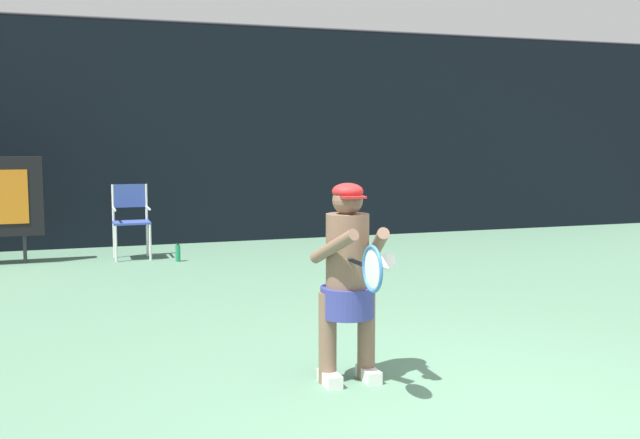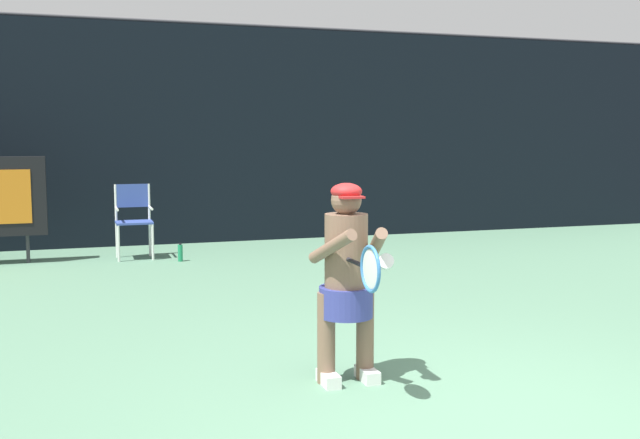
{
  "view_description": "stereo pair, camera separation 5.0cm",
  "coord_description": "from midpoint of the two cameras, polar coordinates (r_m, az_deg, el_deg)",
  "views": [
    {
      "loc": [
        -2.4,
        -4.03,
        1.76
      ],
      "look_at": [
        -0.3,
        2.13,
        1.05
      ],
      "focal_mm": 42.15,
      "sensor_mm": 36.0,
      "label": 1
    },
    {
      "loc": [
        -2.36,
        -4.05,
        1.76
      ],
      "look_at": [
        -0.3,
        2.13,
        1.05
      ],
      "focal_mm": 42.15,
      "sensor_mm": 36.0,
      "label": 2
    }
  ],
  "objects": [
    {
      "name": "water_bottle",
      "position": [
        10.9,
        -10.87,
        -2.51
      ],
      "size": [
        0.07,
        0.07,
        0.27
      ],
      "color": "#1E8554",
      "rests_on": "ground"
    },
    {
      "name": "ground",
      "position": [
        4.87,
        12.4,
        -15.27
      ],
      "size": [
        18.0,
        22.0,
        0.03
      ],
      "color": "#557F63"
    },
    {
      "name": "tennis_racket",
      "position": [
        4.88,
        3.6,
        -3.72
      ],
      "size": [
        0.03,
        0.6,
        0.31
      ],
      "rotation": [
        0.0,
        0.0,
        -0.13
      ],
      "color": "black"
    },
    {
      "name": "umpire_chair",
      "position": [
        11.28,
        -14.29,
        0.23
      ],
      "size": [
        0.52,
        0.44,
        1.08
      ],
      "color": "white",
      "rests_on": "ground"
    },
    {
      "name": "tennis_player",
      "position": [
        5.39,
        1.87,
        -4.27
      ],
      "size": [
        0.54,
        0.62,
        1.44
      ],
      "color": "white",
      "rests_on": "ground"
    },
    {
      "name": "backdrop_screen",
      "position": [
        12.77,
        -8.13,
        6.4
      ],
      "size": [
        18.0,
        0.12,
        3.66
      ],
      "color": "black",
      "rests_on": "ground"
    }
  ]
}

